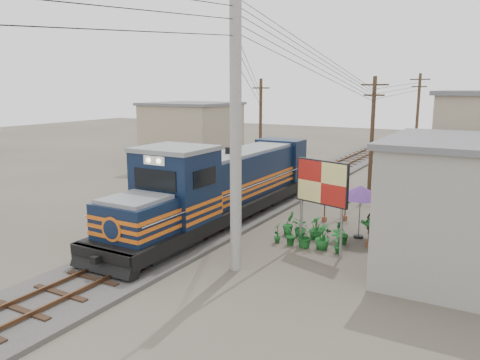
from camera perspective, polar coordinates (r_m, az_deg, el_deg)
The scene contains 14 objects.
ground at distance 19.19m, azimuth -8.92°, elevation -8.25°, with size 120.00×120.00×0.00m, color #473F35.
ballast at distance 27.37m, azimuth 4.16°, elevation -2.05°, with size 3.60×70.00×0.16m, color #595651.
track at distance 27.33m, azimuth 4.17°, elevation -1.68°, with size 1.15×70.00×0.12m.
locomotive at distance 22.11m, azimuth -2.14°, elevation -0.91°, with size 2.89×15.70×3.89m.
utility_pole_main at distance 15.76m, azimuth -0.54°, elevation 6.30°, with size 0.40×0.40×10.00m.
wooden_pole_mid at distance 29.04m, azimuth 15.80°, elevation 5.53°, with size 1.60×0.24×7.00m.
wooden_pole_far at distance 42.67m, azimuth 20.81°, elevation 7.27°, with size 1.60×0.24×7.50m.
wooden_pole_left at distance 36.12m, azimuth 2.52°, elevation 6.98°, with size 1.60×0.24×7.00m.
power_lines at distance 25.37m, azimuth 2.60°, elevation 13.96°, with size 9.65×19.00×3.30m.
shophouse_left at distance 37.10m, azimuth -5.84°, elevation 5.39°, with size 6.30×6.30×5.20m.
billboard at distance 18.15m, azimuth 9.94°, elevation -0.59°, with size 2.29×0.82×3.64m.
market_umbrella at distance 20.37m, azimuth 14.49°, elevation -1.43°, with size 2.60×2.60×2.29m.
vendor at distance 20.49m, azimuth 15.90°, elevation -5.12°, with size 0.54×0.35×1.48m, color black.
plant_nursery at distance 19.65m, azimuth 8.42°, elevation -6.30°, with size 3.17×2.17×1.06m.
Camera 1 is at (11.37, -14.09, 6.36)m, focal length 35.00 mm.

